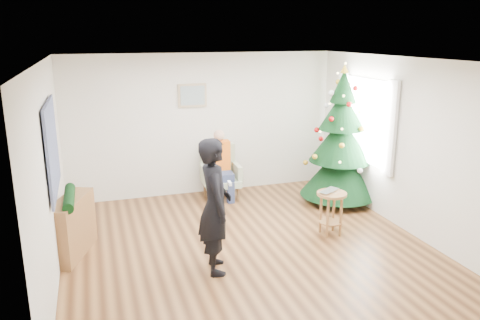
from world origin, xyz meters
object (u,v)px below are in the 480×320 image
object	(u,v)px
stool	(331,213)
armchair	(220,179)
christmas_tree	(340,142)
console	(72,227)
standing_man	(215,206)

from	to	relation	value
stool	armchair	distance (m)	2.37
christmas_tree	console	distance (m)	4.60
armchair	standing_man	world-z (taller)	standing_man
standing_man	console	distance (m)	2.06
armchair	console	distance (m)	2.99
christmas_tree	armchair	distance (m)	2.25
christmas_tree	console	bearing A→B (deg)	-170.24
stool	christmas_tree	bearing A→B (deg)	56.57
standing_man	console	world-z (taller)	standing_man
christmas_tree	standing_man	xyz separation A→B (m)	(-2.75, -1.78, -0.23)
christmas_tree	armchair	bearing A→B (deg)	156.96
armchair	stool	bearing A→B (deg)	-59.17
standing_man	console	size ratio (longest dim) A/B	1.73
christmas_tree	stool	xyz separation A→B (m)	(-0.83, -1.26, -0.76)
christmas_tree	stool	distance (m)	1.68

